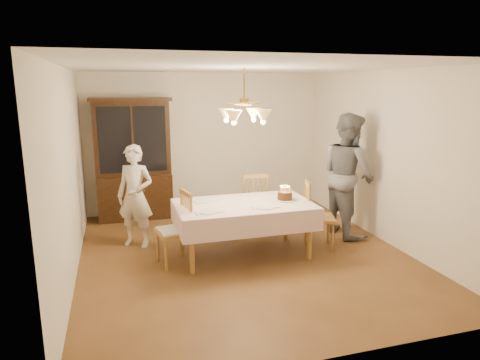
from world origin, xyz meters
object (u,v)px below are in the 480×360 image
object	(u,v)px
birthday_cake	(285,196)
dining_table	(244,209)
elderly_woman	(135,196)
china_hutch	(133,161)
chair_far_side	(254,205)

from	to	relation	value
birthday_cake	dining_table	bearing A→B (deg)	179.98
dining_table	elderly_woman	world-z (taller)	elderly_woman
elderly_woman	birthday_cake	size ratio (longest dim) A/B	5.10
china_hutch	chair_far_side	xyz separation A→B (m)	(1.83, -1.34, -0.60)
chair_far_side	elderly_woman	size ratio (longest dim) A/B	0.65
dining_table	china_hutch	bearing A→B (deg)	121.50
chair_far_side	dining_table	bearing A→B (deg)	-116.03
birthday_cake	elderly_woman	bearing A→B (deg)	158.29
elderly_woman	birthday_cake	distance (m)	2.20
elderly_woman	birthday_cake	bearing A→B (deg)	7.85
dining_table	elderly_woman	size ratio (longest dim) A/B	1.24
china_hutch	birthday_cake	size ratio (longest dim) A/B	7.20
china_hutch	chair_far_side	bearing A→B (deg)	-36.12
dining_table	chair_far_side	bearing A→B (deg)	63.97
chair_far_side	birthday_cake	size ratio (longest dim) A/B	3.33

